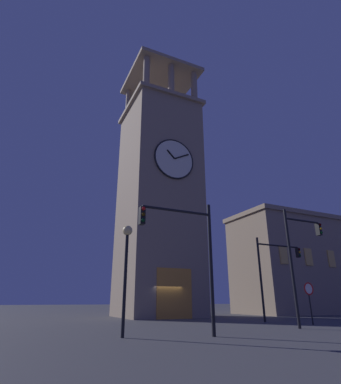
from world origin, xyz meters
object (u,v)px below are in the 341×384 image
(clocktower, at_px, (159,198))
(traffic_signal_near, at_px, (189,244))
(no_horn_sign, at_px, (309,292))
(traffic_signal_mid, at_px, (274,265))
(traffic_signal_far, at_px, (300,250))
(street_lamp, at_px, (126,256))
(adjacent_wing_building, at_px, (305,264))

(clocktower, relative_size, traffic_signal_near, 5.03)
(traffic_signal_near, xyz_separation_m, no_horn_sign, (-10.12, -2.88, -1.81))
(traffic_signal_mid, bearing_deg, traffic_signal_far, 62.45)
(traffic_signal_mid, bearing_deg, street_lamp, 21.34)
(clocktower, xyz_separation_m, adjacent_wing_building, (-19.20, 0.31, -5.89))
(traffic_signal_mid, height_order, no_horn_sign, traffic_signal_mid)
(no_horn_sign, bearing_deg, traffic_signal_far, 37.92)
(clocktower, bearing_deg, traffic_signal_near, 71.95)
(no_horn_sign, bearing_deg, traffic_signal_near, 15.89)
(traffic_signal_mid, xyz_separation_m, no_horn_sign, (0.58, 3.44, -2.03))
(adjacent_wing_building, relative_size, traffic_signal_mid, 3.01)
(traffic_signal_mid, bearing_deg, clocktower, -59.68)
(traffic_signal_far, distance_m, street_lamp, 10.56)
(traffic_signal_near, relative_size, no_horn_sign, 2.27)
(adjacent_wing_building, distance_m, traffic_signal_mid, 16.53)
(clocktower, bearing_deg, street_lamp, 62.56)
(adjacent_wing_building, bearing_deg, street_lamp, 28.11)
(adjacent_wing_building, height_order, traffic_signal_mid, adjacent_wing_building)
(street_lamp, distance_m, no_horn_sign, 12.74)
(traffic_signal_far, bearing_deg, clocktower, -78.62)
(adjacent_wing_building, distance_m, no_horn_sign, 19.36)
(traffic_signal_far, height_order, no_horn_sign, traffic_signal_far)
(traffic_signal_near, xyz_separation_m, street_lamp, (2.44, -1.19, -0.51))
(traffic_signal_far, xyz_separation_m, street_lamp, (10.52, 0.10, -0.97))
(adjacent_wing_building, xyz_separation_m, traffic_signal_near, (24.36, 15.51, -1.78))
(no_horn_sign, bearing_deg, clocktower, -68.99)
(clocktower, relative_size, no_horn_sign, 11.39)
(no_horn_sign, bearing_deg, traffic_signal_mid, -99.60)
(traffic_signal_mid, height_order, street_lamp, traffic_signal_mid)
(street_lamp, bearing_deg, traffic_signal_near, 153.98)
(adjacent_wing_building, xyz_separation_m, traffic_signal_far, (16.28, 14.22, -1.33))
(clocktower, height_order, street_lamp, clocktower)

